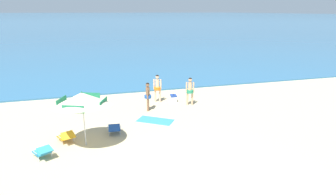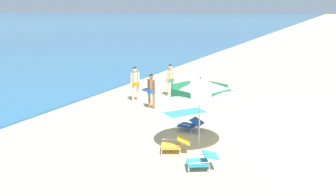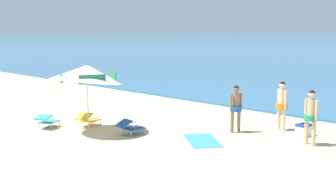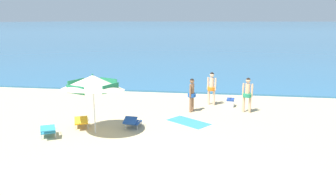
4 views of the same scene
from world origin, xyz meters
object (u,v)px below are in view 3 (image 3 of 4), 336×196
object	(u,v)px
person_standing_beside	(236,105)
person_wading_in	(282,102)
lounge_chair_facing_sea	(47,120)
cooler_box	(304,130)
beach_towel	(202,140)
person_standing_near_shore	(311,114)
lounge_chair_beside_umbrella	(131,126)
beach_umbrella_striped_main	(87,73)
lounge_chair_under_umbrella	(88,119)

from	to	relation	value
person_standing_beside	person_wading_in	xyz separation A→B (m)	(0.88, 1.36, 0.06)
lounge_chair_facing_sea	person_wading_in	world-z (taller)	person_wading_in
cooler_box	beach_towel	xyz separation A→B (m)	(-1.83, -2.84, -0.20)
lounge_chair_facing_sea	cooler_box	distance (m)	8.65
person_standing_beside	cooler_box	size ratio (longest dim) A/B	2.95
person_standing_beside	person_standing_near_shore	bearing A→B (deg)	5.56
person_standing_near_shore	person_standing_beside	xyz separation A→B (m)	(-2.55, -0.25, -0.04)
person_standing_beside	lounge_chair_facing_sea	bearing A→B (deg)	-139.53
lounge_chair_beside_umbrella	lounge_chair_facing_sea	size ratio (longest dim) A/B	0.93
lounge_chair_facing_sea	person_wading_in	xyz separation A→B (m)	(5.81, 5.56, 0.69)
beach_umbrella_striped_main	beach_towel	xyz separation A→B (m)	(3.38, 1.88, -1.97)
lounge_chair_under_umbrella	person_wading_in	size ratio (longest dim) A/B	0.61
person_standing_near_shore	beach_towel	distance (m)	3.31
lounge_chair_under_umbrella	person_wading_in	bearing A→B (deg)	41.12
lounge_chair_facing_sea	person_standing_near_shore	bearing A→B (deg)	30.78
lounge_chair_beside_umbrella	person_wading_in	size ratio (longest dim) A/B	0.56
lounge_chair_under_umbrella	person_standing_beside	world-z (taller)	person_standing_beside
beach_umbrella_striped_main	lounge_chair_facing_sea	bearing A→B (deg)	-156.74
cooler_box	beach_umbrella_striped_main	bearing A→B (deg)	-137.84
beach_umbrella_striped_main	person_wading_in	size ratio (longest dim) A/B	1.53
person_standing_near_shore	person_wading_in	xyz separation A→B (m)	(-1.66, 1.11, 0.02)
beach_umbrella_striped_main	person_standing_beside	xyz separation A→B (m)	(3.37, 3.53, -1.06)
person_standing_near_shore	lounge_chair_facing_sea	bearing A→B (deg)	-149.22
person_wading_in	cooler_box	distance (m)	1.24
beach_umbrella_striped_main	lounge_chair_facing_sea	distance (m)	2.39
person_wading_in	lounge_chair_facing_sea	bearing A→B (deg)	-136.24
lounge_chair_under_umbrella	cooler_box	xyz separation A→B (m)	(5.99, 4.22, -0.07)
lounge_chair_under_umbrella	lounge_chair_beside_umbrella	world-z (taller)	same
person_standing_near_shore	person_standing_beside	bearing A→B (deg)	-174.44
person_standing_near_shore	person_wading_in	distance (m)	2.00
beach_umbrella_striped_main	lounge_chair_beside_umbrella	distance (m)	2.25
lounge_chair_under_umbrella	beach_umbrella_striped_main	bearing A→B (deg)	-32.77
person_standing_beside	person_wading_in	world-z (taller)	person_wading_in
lounge_chair_facing_sea	person_standing_near_shore	distance (m)	8.72
person_standing_beside	beach_towel	world-z (taller)	person_standing_beside
person_standing_near_shore	cooler_box	xyz separation A→B (m)	(-0.71, 0.94, -0.74)
lounge_chair_under_umbrella	lounge_chair_facing_sea	xyz separation A→B (m)	(-0.78, -1.17, 0.01)
lounge_chair_under_umbrella	lounge_chair_facing_sea	bearing A→B (deg)	-123.57
beach_umbrella_striped_main	lounge_chair_under_umbrella	size ratio (longest dim) A/B	2.51
person_standing_near_shore	lounge_chair_under_umbrella	bearing A→B (deg)	-153.89
beach_umbrella_striped_main	person_standing_beside	distance (m)	5.00
person_wading_in	cooler_box	size ratio (longest dim) A/B	3.13
cooler_box	beach_towel	distance (m)	3.38
lounge_chair_facing_sea	beach_towel	bearing A→B (deg)	27.33
lounge_chair_beside_umbrella	person_standing_near_shore	size ratio (longest dim) A/B	0.57
lounge_chair_facing_sea	cooler_box	world-z (taller)	lounge_chair_facing_sea
beach_umbrella_striped_main	lounge_chair_under_umbrella	distance (m)	1.93
lounge_chair_under_umbrella	lounge_chair_beside_umbrella	xyz separation A→B (m)	(2.02, 0.29, -0.00)
person_wading_in	lounge_chair_beside_umbrella	bearing A→B (deg)	-126.29
person_standing_near_shore	cooler_box	world-z (taller)	person_standing_near_shore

